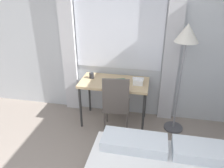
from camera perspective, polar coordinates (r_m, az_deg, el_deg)
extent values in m
cube|color=silver|center=(3.57, 0.25, 12.02)|extent=(4.87, 0.05, 2.70)
cube|color=white|center=(3.47, 1.74, 15.83)|extent=(1.40, 0.01, 1.50)
cube|color=silver|center=(3.73, -11.53, 11.32)|extent=(0.24, 0.06, 2.60)
cube|color=silver|center=(3.46, 15.61, 9.76)|extent=(0.24, 0.06, 2.60)
cube|color=tan|center=(3.42, 0.58, 0.37)|extent=(1.07, 0.57, 0.04)
cylinder|color=#333333|center=(3.51, -8.21, -6.17)|extent=(0.04, 0.04, 0.71)
cylinder|color=#333333|center=(3.35, 8.18, -7.96)|extent=(0.04, 0.04, 0.71)
cylinder|color=#333333|center=(3.91, -5.91, -2.48)|extent=(0.04, 0.04, 0.71)
cylinder|color=#333333|center=(3.76, 8.71, -3.89)|extent=(0.04, 0.04, 0.71)
cube|color=#59514C|center=(3.39, 1.16, -5.61)|extent=(0.44, 0.44, 0.05)
cube|color=#59514C|center=(3.10, 0.97, -2.98)|extent=(0.38, 0.08, 0.50)
cylinder|color=#59514C|center=(3.39, -1.99, -10.27)|extent=(0.03, 0.03, 0.41)
cylinder|color=#59514C|center=(3.38, 3.85, -10.55)|extent=(0.03, 0.03, 0.41)
cylinder|color=#59514C|center=(3.67, -1.35, -7.15)|extent=(0.03, 0.03, 0.41)
cylinder|color=#59514C|center=(3.65, 4.00, -7.39)|extent=(0.03, 0.03, 0.41)
cube|color=silver|center=(2.53, 5.85, -14.85)|extent=(0.72, 0.32, 0.12)
cube|color=silver|center=(2.60, 23.73, -15.94)|extent=(0.72, 0.32, 0.12)
cylinder|color=#4C4C51|center=(3.76, 15.68, -10.87)|extent=(0.30, 0.30, 0.03)
cylinder|color=gray|center=(3.39, 17.10, -1.07)|extent=(0.02, 0.02, 1.40)
cone|color=silver|center=(3.12, 19.10, 12.55)|extent=(0.33, 0.33, 0.25)
cube|color=white|center=(3.33, 6.83, 0.61)|extent=(0.15, 0.14, 0.08)
cube|color=white|center=(3.31, 6.88, 1.45)|extent=(0.17, 0.05, 0.02)
cube|color=#33664C|center=(3.39, 1.66, 0.71)|extent=(0.26, 0.21, 0.02)
cube|color=white|center=(3.39, 1.66, 0.79)|extent=(0.24, 0.20, 0.01)
cylinder|color=#262628|center=(3.52, -5.35, 2.20)|extent=(0.07, 0.07, 0.09)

